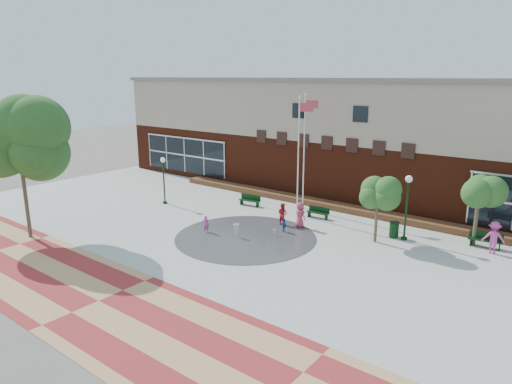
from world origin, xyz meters
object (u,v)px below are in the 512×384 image
Objects in this scene: flagpole_right at (299,150)px; bench_left at (250,202)px; tree_big_left at (18,140)px; child_splash at (206,224)px; trash_can at (394,230)px; flagpole_left at (305,147)px.

bench_left is at bearing 164.30° from flagpole_right.
child_splash is at bearing 42.44° from tree_big_left.
tree_big_left reaches higher than trash_can.
flagpole_left reaches higher than trash_can.
child_splash reaches higher than trash_can.
tree_big_left is at bearing -123.35° from bench_left.
trash_can is (11.03, -0.09, 0.22)m from bench_left.
trash_can is at bearing -8.95° from bench_left.
flagpole_left is 1.56m from flagpole_right.
tree_big_left is 7.67× the size of child_splash.
flagpole_left reaches higher than tree_big_left.
flagpole_left is at bearing 166.64° from trash_can.
trash_can is 22.32m from tree_big_left.
child_splash is at bearing -146.98° from trash_can.
bench_left is (-3.61, -1.67, -4.29)m from flagpole_left.
flagpole_right is 0.99× the size of tree_big_left.
bench_left is 1.58× the size of child_splash.
flagpole_left is 7.70× the size of child_splash.
flagpole_left is 17.92m from tree_big_left.
tree_big_left is at bearing 13.19° from child_splash.
child_splash is at bearing -129.92° from flagpole_right.
child_splash is at bearing -125.88° from flagpole_left.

